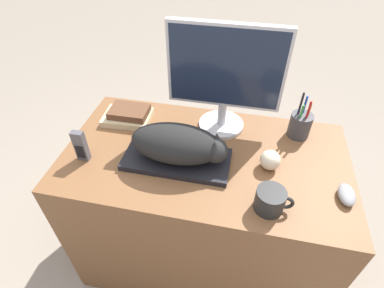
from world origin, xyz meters
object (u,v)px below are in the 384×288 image
object	(u,v)px
cat	(180,144)
pen_cup	(300,125)
phone	(81,146)
coffee_mug	(271,200)
keyboard	(177,159)
baseball	(270,160)
book_stack	(128,115)
computer_mouse	(347,195)
monitor	(225,74)

from	to	relation	value
cat	pen_cup	distance (m)	0.53
pen_cup	phone	distance (m)	0.90
coffee_mug	phone	bearing A→B (deg)	172.90
keyboard	cat	world-z (taller)	cat
baseball	book_stack	bearing A→B (deg)	164.78
keyboard	baseball	bearing A→B (deg)	7.04
computer_mouse	phone	world-z (taller)	phone
cat	book_stack	xyz separation A→B (m)	(-0.30, 0.22, -0.07)
pen_cup	baseball	xyz separation A→B (m)	(-0.12, -0.22, -0.02)
keyboard	pen_cup	size ratio (longest dim) A/B	2.00
cat	baseball	size ratio (longest dim) A/B	4.73
coffee_mug	phone	distance (m)	0.73
computer_mouse	coffee_mug	distance (m)	0.28
monitor	phone	bearing A→B (deg)	-147.70
keyboard	pen_cup	xyz separation A→B (m)	(0.47, 0.27, 0.04)
cat	baseball	distance (m)	0.35
cat	pen_cup	bearing A→B (deg)	30.28
monitor	coffee_mug	xyz separation A→B (m)	(0.22, -0.41, -0.22)
keyboard	monitor	distance (m)	0.39
pen_cup	phone	size ratio (longest dim) A/B	1.53
monitor	coffee_mug	size ratio (longest dim) A/B	3.58
baseball	phone	bearing A→B (deg)	-171.85
baseball	keyboard	bearing A→B (deg)	-172.96
computer_mouse	baseball	xyz separation A→B (m)	(-0.26, 0.10, 0.02)
keyboard	computer_mouse	xyz separation A→B (m)	(0.62, -0.05, 0.01)
cat	book_stack	world-z (taller)	cat
baseball	phone	world-z (taller)	phone
computer_mouse	book_stack	distance (m)	0.94
phone	cat	bearing A→B (deg)	8.88
keyboard	book_stack	distance (m)	0.36
cat	monitor	xyz separation A→B (m)	(0.12, 0.26, 0.17)
computer_mouse	baseball	distance (m)	0.28
computer_mouse	pen_cup	xyz separation A→B (m)	(-0.15, 0.32, 0.04)
phone	computer_mouse	bearing A→B (deg)	0.41
monitor	book_stack	size ratio (longest dim) A/B	2.09
pen_cup	computer_mouse	bearing A→B (deg)	-65.21
coffee_mug	pen_cup	world-z (taller)	pen_cup
baseball	phone	xyz separation A→B (m)	(-0.72, -0.10, 0.03)
monitor	keyboard	bearing A→B (deg)	-118.22
monitor	pen_cup	size ratio (longest dim) A/B	2.23
computer_mouse	phone	bearing A→B (deg)	-179.59
computer_mouse	baseball	bearing A→B (deg)	160.11
keyboard	baseball	world-z (taller)	baseball
monitor	computer_mouse	xyz separation A→B (m)	(0.48, -0.31, -0.24)
pen_cup	baseball	size ratio (longest dim) A/B	2.66
coffee_mug	pen_cup	distance (m)	0.43
phone	coffee_mug	bearing A→B (deg)	-7.10
book_stack	computer_mouse	bearing A→B (deg)	-16.62
baseball	phone	size ratio (longest dim) A/B	0.58
monitor	phone	size ratio (longest dim) A/B	3.42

